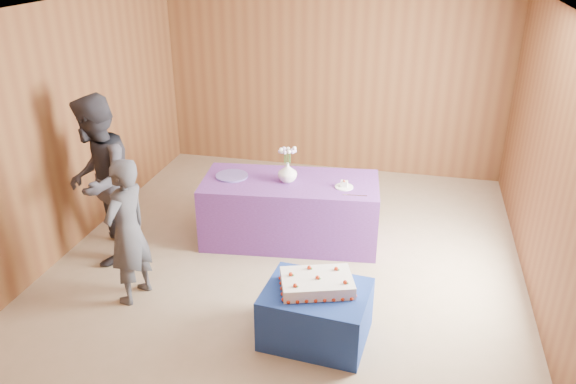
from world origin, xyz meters
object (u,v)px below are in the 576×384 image
(serving_table, at_px, (290,210))
(sheet_cake, at_px, (317,283))
(vase, at_px, (287,172))
(cake_table, at_px, (316,314))
(guest_left, at_px, (127,232))
(guest_right, at_px, (99,181))

(serving_table, height_order, sheet_cake, serving_table)
(sheet_cake, relative_size, vase, 3.28)
(cake_table, relative_size, serving_table, 0.45)
(cake_table, xyz_separation_m, sheet_cake, (-0.00, 0.03, 0.31))
(sheet_cake, bearing_deg, vase, 93.25)
(vase, bearing_deg, serving_table, 34.47)
(serving_table, height_order, guest_left, guest_left)
(serving_table, bearing_deg, cake_table, -76.35)
(sheet_cake, xyz_separation_m, guest_right, (-2.50, 0.81, 0.37))
(serving_table, distance_m, sheet_cake, 1.78)
(vase, height_order, guest_left, guest_left)
(serving_table, height_order, guest_right, guest_right)
(serving_table, distance_m, guest_right, 2.14)
(cake_table, distance_m, guest_left, 1.94)
(cake_table, height_order, vase, vase)
(cake_table, distance_m, vase, 1.90)
(serving_table, bearing_deg, vase, -152.05)
(cake_table, bearing_deg, sheet_cake, 102.33)
(serving_table, xyz_separation_m, guest_right, (-1.88, -0.85, 0.55))
(sheet_cake, bearing_deg, cake_table, -100.79)
(serving_table, xyz_separation_m, vase, (-0.03, -0.02, 0.49))
(serving_table, distance_m, guest_left, 1.98)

